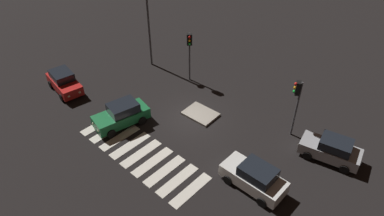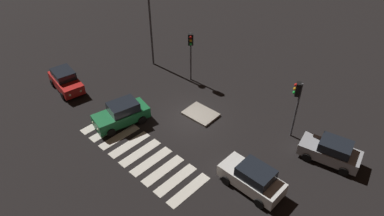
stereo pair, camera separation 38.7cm
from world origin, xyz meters
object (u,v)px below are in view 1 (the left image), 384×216
(car_red, at_px, (64,82))
(traffic_light_west, at_px, (189,46))
(traffic_island, at_px, (200,114))
(street_lamp, at_px, (147,9))
(car_green, at_px, (122,115))
(car_silver, at_px, (331,149))
(car_white, at_px, (254,177))
(traffic_light_north, at_px, (297,96))

(car_red, relative_size, traffic_light_west, 0.92)
(traffic_island, relative_size, traffic_light_west, 0.57)
(traffic_light_west, bearing_deg, street_lamp, -129.96)
(traffic_island, height_order, traffic_light_west, traffic_light_west)
(traffic_island, relative_size, car_green, 0.60)
(car_red, xyz_separation_m, traffic_light_west, (6.67, 8.21, 2.53))
(car_silver, bearing_deg, car_white, 54.67)
(car_red, height_order, traffic_light_north, traffic_light_north)
(car_white, height_order, car_green, car_green)
(traffic_island, bearing_deg, car_red, -153.78)
(car_green, xyz_separation_m, street_lamp, (-4.89, 7.32, 4.52))
(car_green, xyz_separation_m, traffic_light_west, (-0.37, 7.71, 2.50))
(car_green, height_order, street_lamp, street_lamp)
(car_red, bearing_deg, car_silver, 29.52)
(car_white, distance_m, traffic_light_west, 12.75)
(street_lamp, bearing_deg, car_silver, -0.89)
(car_green, bearing_deg, car_red, -73.95)
(car_red, distance_m, car_green, 7.06)
(traffic_island, distance_m, street_lamp, 10.30)
(traffic_island, xyz_separation_m, street_lamp, (-8.44, 2.60, 5.30))
(car_green, bearing_deg, street_lamp, -134.23)
(traffic_light_west, bearing_deg, car_white, 16.09)
(traffic_light_west, height_order, traffic_light_north, traffic_light_north)
(car_white, distance_m, street_lamp, 17.07)
(car_red, bearing_deg, traffic_light_west, 59.71)
(car_silver, bearing_deg, street_lamp, -12.85)
(traffic_island, xyz_separation_m, car_green, (-3.55, -4.72, 0.78))
(traffic_island, bearing_deg, traffic_light_west, 142.71)
(car_white, distance_m, car_red, 17.73)
(traffic_island, distance_m, car_red, 11.83)
(traffic_island, relative_size, car_silver, 0.63)
(traffic_island, distance_m, traffic_light_north, 7.45)
(car_green, relative_size, traffic_light_west, 0.96)
(car_red, height_order, car_green, car_green)
(car_silver, relative_size, street_lamp, 0.51)
(traffic_light_west, distance_m, traffic_light_north, 10.05)
(car_red, height_order, street_lamp, street_lamp)
(car_green, bearing_deg, traffic_light_north, 139.42)
(traffic_island, relative_size, car_white, 0.63)
(car_white, bearing_deg, traffic_light_north, -81.42)
(traffic_light_north, bearing_deg, car_silver, 144.97)
(car_silver, xyz_separation_m, traffic_light_north, (-3.22, 0.36, 2.56))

